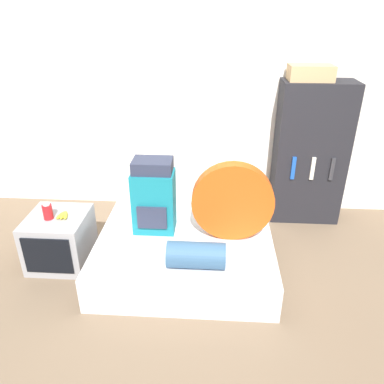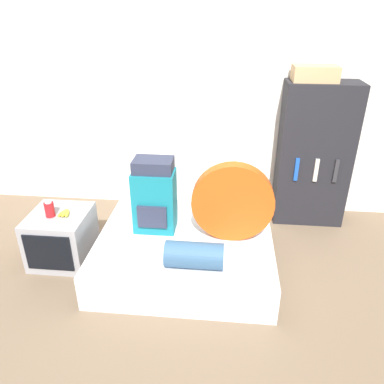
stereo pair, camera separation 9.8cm
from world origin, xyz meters
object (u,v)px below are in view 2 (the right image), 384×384
Objects in this scene: sleeping_roll at (194,255)px; bookshelf at (314,155)px; cardboard_box at (315,73)px; television at (62,237)px; canister at (50,209)px; backpack at (154,196)px; tent_bag at (233,202)px.

sleeping_roll is 0.30× the size of bookshelf.
sleeping_roll is 2.15m from cardboard_box.
canister is (-0.05, -0.03, 0.32)m from television.
bookshelf reaches higher than canister.
backpack is 1.97m from cardboard_box.
bookshelf reaches higher than sleeping_roll.
cardboard_box is at bearing 179.32° from bookshelf.
television is 0.37× the size of bookshelf.
backpack is 0.96m from canister.
sleeping_roll is 0.82× the size of television.
cardboard_box is at bearing 23.93° from canister.
cardboard_box reaches higher than bookshelf.
bookshelf is (2.51, 1.06, 0.21)m from canister.
canister is at bearing -177.54° from tent_bag.
sleeping_roll is (0.42, -0.54, -0.23)m from backpack.
tent_bag is at bearing 1.34° from television.
television is at bearing -157.30° from bookshelf.
cardboard_box reaches higher than backpack.
television is 3.66× the size of canister.
television is at bearing 162.20° from sleeping_roll.
sleeping_roll is 1.42m from canister.
tent_bag reaches higher than television.
cardboard_box reaches higher than canister.
bookshelf is (0.86, 0.99, 0.09)m from tent_bag.
backpack is 1.48× the size of sleeping_roll.
canister is at bearing -157.03° from bookshelf.
bookshelf reaches higher than television.
canister is (-1.65, -0.07, -0.12)m from tent_bag.
backpack is 1.82m from bookshelf.
backpack is 0.96× the size of tent_bag.
tent_bag is at bearing -6.84° from backpack.
tent_bag is 1.67× the size of cardboard_box.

